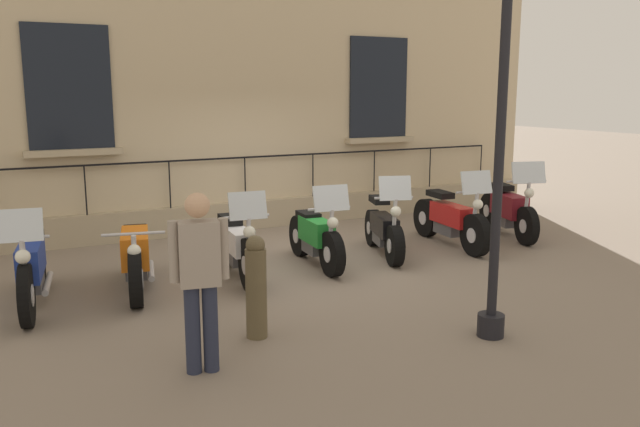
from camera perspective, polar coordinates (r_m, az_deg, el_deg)
The scene contains 11 objects.
ground_plane at distance 9.96m, azimuth -1.25°, elevation -4.07°, with size 60.00×60.00×0.00m, color gray.
building_facade at distance 12.33m, azimuth -7.48°, elevation 13.80°, with size 0.82×13.25×6.61m.
motorcycle_blue at distance 8.49m, azimuth -23.81°, elevation -4.42°, with size 2.21×0.66×1.30m.
motorcycle_orange at distance 8.69m, azimuth -15.76°, elevation -3.68°, with size 2.03×0.84×0.89m.
motorcycle_white at distance 9.02m, azimuth -7.27°, elevation -2.89°, with size 2.04×0.61×1.29m.
motorcycle_green at distance 9.54m, azimuth -0.36°, elevation -2.14°, with size 1.89×0.63×1.27m.
motorcycle_black at distance 10.19m, azimuth 5.60°, elevation -1.46°, with size 1.85×0.82×1.32m.
motorcycle_red at distance 10.97m, azimuth 11.32°, elevation -0.58°, with size 2.17×0.66×1.33m.
motorcycle_maroon at distance 11.93m, azimuth 16.11°, elevation 0.24°, with size 2.02×0.91×1.39m.
bollard at distance 6.82m, azimuth -5.59°, elevation -6.36°, with size 0.22×0.22×1.09m.
pedestrian_walking at distance 5.95m, azimuth -10.45°, elevation -5.11°, with size 0.28×0.52×1.67m.
Camera 1 is at (8.64, -4.24, 2.55)m, focal length 36.68 mm.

